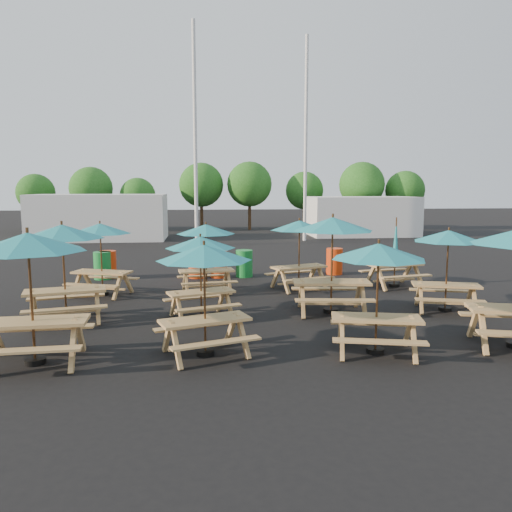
{
  "coord_description": "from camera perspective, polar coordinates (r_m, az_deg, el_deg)",
  "views": [
    {
      "loc": [
        -1.61,
        -13.8,
        3.22
      ],
      "look_at": [
        0.0,
        1.5,
        1.1
      ],
      "focal_mm": 35.0,
      "sensor_mm": 36.0,
      "label": 1
    }
  ],
  "objects": [
    {
      "name": "waste_bin_5",
      "position": [
        18.83,
        8.95,
        -0.6
      ],
      "size": [
        0.6,
        0.6,
        0.97
      ],
      "primitive_type": "cylinder",
      "color": "red",
      "rests_on": "ground"
    },
    {
      "name": "picnic_unit_5",
      "position": [
        15.24,
        -5.74,
        2.55
      ],
      "size": [
        2.01,
        2.01,
        2.13
      ],
      "rotation": [
        0.0,
        0.0,
        0.15
      ],
      "color": "tan",
      "rests_on": "ground"
    },
    {
      "name": "tree_0",
      "position": [
        40.99,
        -23.87,
        6.63
      ],
      "size": [
        2.8,
        2.8,
        4.24
      ],
      "color": "#382314",
      "rests_on": "ground"
    },
    {
      "name": "mast_0",
      "position": [
        27.94,
        -6.97,
        13.5
      ],
      "size": [
        0.2,
        0.2,
        12.0
      ],
      "primitive_type": "cylinder",
      "color": "silver",
      "rests_on": "ground"
    },
    {
      "name": "picnic_unit_8",
      "position": [
        15.78,
        4.98,
        3.0
      ],
      "size": [
        2.34,
        2.34,
        2.21
      ],
      "rotation": [
        0.0,
        0.0,
        0.33
      ],
      "color": "tan",
      "rests_on": "ground"
    },
    {
      "name": "waste_bin_2",
      "position": [
        17.99,
        -6.75,
        -0.95
      ],
      "size": [
        0.6,
        0.6,
        0.97
      ],
      "primitive_type": "cylinder",
      "color": "red",
      "rests_on": "ground"
    },
    {
      "name": "tree_1",
      "position": [
        38.57,
        -18.33,
        7.35
      ],
      "size": [
        3.11,
        3.11,
        4.72
      ],
      "color": "#382314",
      "rests_on": "ground"
    },
    {
      "name": "picnic_unit_7",
      "position": [
        12.8,
        8.74,
        2.91
      ],
      "size": [
        2.31,
        2.31,
        2.5
      ],
      "rotation": [
        0.0,
        0.0,
        -0.12
      ],
      "color": "tan",
      "rests_on": "ground"
    },
    {
      "name": "waste_bin_4",
      "position": [
        18.07,
        -1.35,
        -0.86
      ],
      "size": [
        0.6,
        0.6,
        0.97
      ],
      "primitive_type": "cylinder",
      "color": "#188633",
      "rests_on": "ground"
    },
    {
      "name": "tree_4",
      "position": [
        38.22,
        -0.74,
        8.2
      ],
      "size": [
        3.41,
        3.41,
        5.17
      ],
      "color": "#382314",
      "rests_on": "ground"
    },
    {
      "name": "mast_1",
      "position": [
        30.55,
        5.71,
        13.03
      ],
      "size": [
        0.2,
        0.2,
        12.0
      ],
      "primitive_type": "cylinder",
      "color": "silver",
      "rests_on": "ground"
    },
    {
      "name": "picnic_unit_6",
      "position": [
        9.8,
        13.81,
        -0.29
      ],
      "size": [
        2.18,
        2.18,
        2.18
      ],
      "rotation": [
        0.0,
        0.0,
        -0.23
      ],
      "color": "tan",
      "rests_on": "ground"
    },
    {
      "name": "tree_5",
      "position": [
        39.27,
        5.55,
        7.44
      ],
      "size": [
        2.94,
        2.94,
        4.45
      ],
      "color": "#382314",
      "rests_on": "ground"
    },
    {
      "name": "event_tent_1",
      "position": [
        34.53,
        11.94,
        4.49
      ],
      "size": [
        7.0,
        4.0,
        2.6
      ],
      "primitive_type": "cube",
      "color": "silver",
      "rests_on": "ground"
    },
    {
      "name": "picnic_unit_3",
      "position": [
        9.44,
        -5.94,
        -0.46
      ],
      "size": [
        2.3,
        2.3,
        2.18
      ],
      "rotation": [
        0.0,
        0.0,
        0.33
      ],
      "color": "tan",
      "rests_on": "ground"
    },
    {
      "name": "waste_bin_1",
      "position": [
        18.42,
        -17.13,
        -1.04
      ],
      "size": [
        0.6,
        0.6,
        0.97
      ],
      "primitive_type": "cylinder",
      "color": "#188633",
      "rests_on": "ground"
    },
    {
      "name": "picnic_unit_1",
      "position": [
        12.66,
        -21.26,
        1.93
      ],
      "size": [
        2.38,
        2.38,
        2.37
      ],
      "rotation": [
        0.0,
        0.0,
        0.23
      ],
      "color": "tan",
      "rests_on": "ground"
    },
    {
      "name": "picnic_unit_0",
      "position": [
        9.78,
        -24.58,
        0.54
      ],
      "size": [
        2.16,
        2.16,
        2.45
      ],
      "rotation": [
        0.0,
        0.0,
        0.06
      ],
      "color": "tan",
      "rests_on": "ground"
    },
    {
      "name": "tree_3",
      "position": [
        38.52,
        -6.28,
        8.07
      ],
      "size": [
        3.36,
        3.36,
        5.09
      ],
      "color": "#382314",
      "rests_on": "ground"
    },
    {
      "name": "tree_7",
      "position": [
        39.76,
        16.66,
        7.19
      ],
      "size": [
        2.95,
        2.95,
        4.48
      ],
      "color": "#382314",
      "rests_on": "ground"
    },
    {
      "name": "picnic_unit_2",
      "position": [
        15.48,
        -17.37,
        2.5
      ],
      "size": [
        2.31,
        2.31,
        2.19
      ],
      "rotation": [
        0.0,
        0.0,
        -0.32
      ],
      "color": "tan",
      "rests_on": "ground"
    },
    {
      "name": "ground",
      "position": [
        14.26,
        0.63,
        -5.2
      ],
      "size": [
        120.0,
        120.0,
        0.0
      ],
      "primitive_type": "plane",
      "color": "black",
      "rests_on": "ground"
    },
    {
      "name": "picnic_unit_11",
      "position": [
        16.83,
        15.6,
        -0.26
      ],
      "size": [
        2.05,
        1.88,
        2.27
      ],
      "rotation": [
        0.0,
        0.0,
        0.21
      ],
      "color": "tan",
      "rests_on": "ground"
    },
    {
      "name": "picnic_unit_10",
      "position": [
        13.8,
        21.13,
        1.58
      ],
      "size": [
        2.22,
        2.22,
        2.15
      ],
      "rotation": [
        0.0,
        0.0,
        -0.29
      ],
      "color": "tan",
      "rests_on": "ground"
    },
    {
      "name": "waste_bin_0",
      "position": [
        18.62,
        -16.59,
        -0.93
      ],
      "size": [
        0.6,
        0.6,
        0.97
      ],
      "primitive_type": "cylinder",
      "color": "red",
      "rests_on": "ground"
    },
    {
      "name": "tree_2",
      "position": [
        37.76,
        -13.37,
        6.73
      ],
      "size": [
        2.59,
        2.59,
        3.93
      ],
      "color": "#382314",
      "rests_on": "ground"
    },
    {
      "name": "event_tent_0",
      "position": [
        32.49,
        -17.39,
        4.27
      ],
      "size": [
        8.0,
        4.0,
        2.8
      ],
      "primitive_type": "cube",
      "color": "silver",
      "rests_on": "ground"
    },
    {
      "name": "tree_6",
      "position": [
        38.56,
        12.0,
        7.98
      ],
      "size": [
        3.38,
        3.38,
        5.13
      ],
      "color": "#382314",
      "rests_on": "ground"
    },
    {
      "name": "picnic_unit_4",
      "position": [
        12.21,
        -6.37,
        0.94
      ],
      "size": [
        2.16,
        2.16,
        2.06
      ],
      "rotation": [
        0.0,
        0.0,
        0.32
      ],
      "color": "tan",
      "rests_on": "ground"
    },
    {
      "name": "waste_bin_3",
      "position": [
        18.01,
        -4.25,
        -0.91
      ],
      "size": [
        0.6,
        0.6,
        0.97
      ],
      "primitive_type": "cylinder",
      "color": "red",
      "rests_on": "ground"
    }
  ]
}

